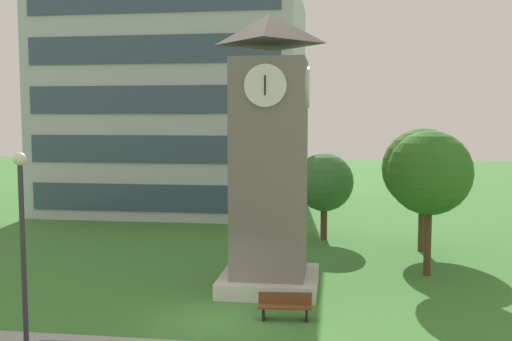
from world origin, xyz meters
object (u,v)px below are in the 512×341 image
Objects in this scene: tree_streetside at (423,169)px; tree_by_building at (429,173)px; clock_tower at (270,168)px; park_bench at (285,306)px; tree_near_tower at (324,182)px; street_lamp at (22,234)px.

tree_streetside is 4.72m from tree_by_building.
park_bench is (0.92, -3.46, -4.34)m from clock_tower.
park_bench is 13.46m from tree_near_tower.
park_bench is 9.32m from tree_by_building.
park_bench is at bearing 33.52° from street_lamp.
tree_near_tower is at bearing 85.49° from park_bench.
clock_tower is 1.85× the size of street_lamp.
tree_near_tower is (1.04, 13.13, 2.77)m from park_bench.
tree_by_building reaches higher than park_bench.
street_lamp is at bearing -113.82° from tree_near_tower.
tree_near_tower is at bearing 156.99° from tree_streetside.
clock_tower reaches higher than tree_by_building.
clock_tower is 5.63m from park_bench.
tree_by_building is (6.51, 2.86, -0.38)m from clock_tower.
tree_near_tower is (7.76, 17.59, -0.38)m from street_lamp.
street_lamp is at bearing -129.46° from tree_streetside.
street_lamp is 16.39m from tree_by_building.
street_lamp is at bearing -138.82° from tree_by_building.
park_bench is at bearing -118.62° from tree_streetside.
tree_streetside is (6.01, 11.02, 3.77)m from park_bench.
tree_by_building is at bearing 48.51° from park_bench.
tree_by_building is at bearing -95.09° from tree_streetside.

